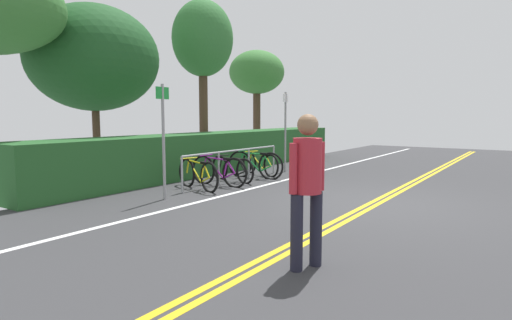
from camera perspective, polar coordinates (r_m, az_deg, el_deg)
ground_plane at (r=8.54m, az=15.89°, el=-5.89°), size 31.54×10.83×0.05m
centre_line_yellow_inner at (r=8.51m, az=16.41°, el=-5.76°), size 28.38×0.10×0.00m
centre_line_yellow_outer at (r=8.56m, az=15.39°, el=-5.66°), size 28.38×0.10×0.00m
bike_lane_stripe_white at (r=9.84m, az=-0.59°, el=-3.92°), size 28.38×0.12×0.00m
bike_rack at (r=10.82m, az=-2.96°, el=0.19°), size 3.90×0.05×0.83m
bicycle_0 at (r=9.81m, az=-7.97°, el=-1.97°), size 0.61×1.66×0.74m
bicycle_1 at (r=10.27m, az=-5.13°, el=-1.49°), size 0.46×1.75×0.77m
bicycle_2 at (r=10.92m, az=-3.29°, el=-1.23°), size 0.54×1.67×0.69m
bicycle_3 at (r=11.43m, az=-0.13°, el=-0.66°), size 0.46×1.74×0.78m
bicycle_4 at (r=12.08m, az=0.54°, el=-0.50°), size 0.69×1.65×0.69m
pedestrian at (r=4.65m, az=7.00°, el=-2.78°), size 0.46×0.32×1.73m
sign_post_near at (r=8.64m, az=-12.56°, el=3.90°), size 0.36×0.07×2.34m
sign_post_far at (r=12.70m, az=4.04°, el=4.87°), size 0.36×0.09×2.41m
hedge_backdrop at (r=13.11m, az=-5.27°, el=1.19°), size 12.85×1.34×1.19m
tree_mid at (r=12.74m, az=-21.33°, el=12.79°), size 3.58×3.58×4.75m
tree_far_right at (r=14.71m, az=-7.31°, el=15.91°), size 2.06×2.06×5.57m
tree_extra at (r=18.44m, az=0.10°, el=11.75°), size 2.39×2.39×4.51m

